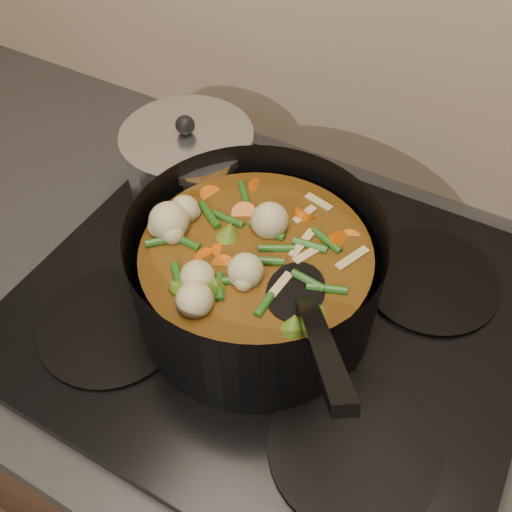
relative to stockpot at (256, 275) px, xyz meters
The scene contains 4 objects.
counter 0.54m from the stockpot, 49.39° to the left, with size 2.64×0.64×0.91m.
stovetop 0.08m from the stockpot, 49.39° to the left, with size 0.62×0.54×0.03m.
stockpot is the anchor object (origin of this frame).
saucepan 0.22m from the stockpot, 144.36° to the left, with size 0.18×0.18×0.15m.
Camera 1 is at (0.19, 1.54, 1.52)m, focal length 40.00 mm.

